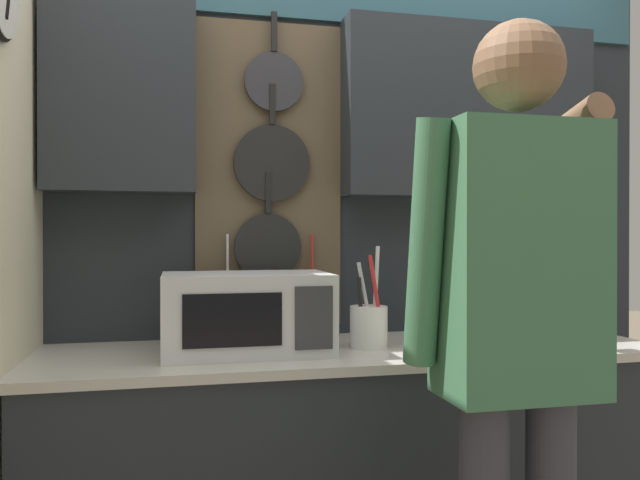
# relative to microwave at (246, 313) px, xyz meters

# --- Properties ---
(base_cabinet_counter) EXTENTS (2.11, 0.62, 0.89)m
(base_cabinet_counter) POSITION_rel_microwave_xyz_m (0.37, 0.01, -0.58)
(base_cabinet_counter) COLOR #23282D
(base_cabinet_counter) RESTS_ON ground_plane
(back_wall_unit) EXTENTS (2.68, 0.20, 2.35)m
(back_wall_unit) POSITION_rel_microwave_xyz_m (0.40, 0.30, 0.42)
(back_wall_unit) COLOR #23282D
(back_wall_unit) RESTS_ON ground_plane
(microwave) EXTENTS (0.54, 0.35, 0.26)m
(microwave) POSITION_rel_microwave_xyz_m (0.00, 0.00, 0.00)
(microwave) COLOR silver
(microwave) RESTS_ON base_cabinet_counter
(knife_block) EXTENTS (0.12, 0.16, 0.27)m
(knife_block) POSITION_rel_microwave_xyz_m (0.68, 0.00, -0.03)
(knife_block) COLOR brown
(knife_block) RESTS_ON base_cabinet_counter
(utensil_crock) EXTENTS (0.13, 0.13, 0.35)m
(utensil_crock) POSITION_rel_microwave_xyz_m (0.42, 0.00, -0.05)
(utensil_crock) COLOR white
(utensil_crock) RESTS_ON base_cabinet_counter
(person) EXTENTS (0.54, 0.69, 1.79)m
(person) POSITION_rel_microwave_xyz_m (0.59, -0.67, 0.06)
(person) COLOR #383842
(person) RESTS_ON ground_plane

